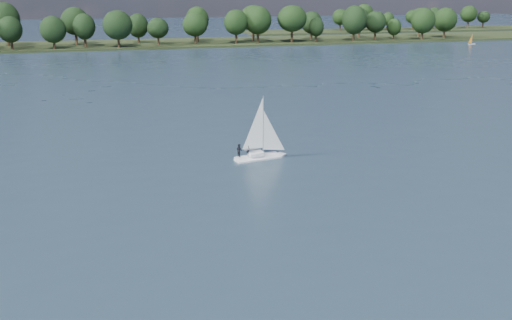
{
  "coord_description": "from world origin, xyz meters",
  "views": [
    {
      "loc": [
        -25.27,
        -18.78,
        20.14
      ],
      "look_at": [
        -8.75,
        38.43,
        2.5
      ],
      "focal_mm": 40.0,
      "sensor_mm": 36.0,
      "label": 1
    }
  ],
  "objects": [
    {
      "name": "ground",
      "position": [
        0.0,
        100.0,
        0.0
      ],
      "size": [
        700.0,
        700.0,
        0.0
      ],
      "primitive_type": "plane",
      "color": "#233342",
      "rests_on": "ground"
    },
    {
      "name": "far_shore",
      "position": [
        0.0,
        212.0,
        0.0
      ],
      "size": [
        660.0,
        40.0,
        1.5
      ],
      "primitive_type": "cube",
      "color": "black",
      "rests_on": "ground"
    },
    {
      "name": "far_shore_back",
      "position": [
        160.0,
        260.0,
        0.0
      ],
      "size": [
        220.0,
        30.0,
        1.4
      ],
      "primitive_type": "cube",
      "color": "black",
      "rests_on": "ground"
    },
    {
      "name": "sailboat",
      "position": [
        -6.03,
        46.87,
        2.32
      ],
      "size": [
        6.54,
        2.89,
        8.32
      ],
      "rotation": [
        0.0,
        0.0,
        0.18
      ],
      "color": "white",
      "rests_on": "ground"
    },
    {
      "name": "dinghy_orange",
      "position": [
        121.19,
        178.87,
        1.01
      ],
      "size": [
        2.82,
        1.5,
        4.28
      ],
      "rotation": [
        0.0,
        0.0,
        -0.17
      ],
      "color": "silver",
      "rests_on": "ground"
    },
    {
      "name": "treeline",
      "position": [
        0.83,
        208.23,
        8.08
      ],
      "size": [
        562.47,
        73.68,
        17.89
      ],
      "color": "black",
      "rests_on": "ground"
    }
  ]
}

